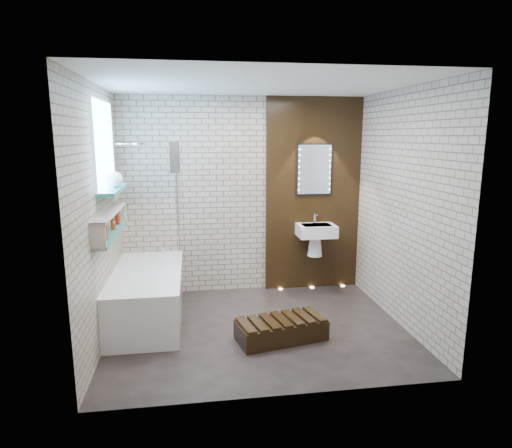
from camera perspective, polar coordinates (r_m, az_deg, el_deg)
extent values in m
plane|color=black|center=(5.01, 0.26, -13.35)|extent=(3.20, 3.20, 0.00)
cube|color=#A39382|center=(5.89, -1.63, 3.62)|extent=(3.20, 0.04, 2.60)
cube|color=#A39382|center=(3.36, 3.61, -2.32)|extent=(3.20, 0.04, 2.60)
cube|color=#A39382|center=(4.66, -19.59, 0.88)|extent=(0.04, 2.60, 2.60)
cube|color=#A39382|center=(5.11, 18.33, 1.84)|extent=(0.04, 2.60, 2.60)
plane|color=white|center=(4.58, 0.29, 17.71)|extent=(3.20, 3.20, 0.00)
cube|color=black|center=(6.05, 7.40, 3.73)|extent=(1.30, 0.06, 2.60)
cube|color=#7FADE0|center=(4.93, -19.19, 9.65)|extent=(0.03, 1.00, 0.90)
cube|color=teal|center=(4.95, -17.98, 4.27)|extent=(0.18, 1.00, 0.04)
cube|color=teal|center=(4.83, -18.27, -1.28)|extent=(0.14, 1.30, 0.03)
cube|color=#B2A899|center=(4.79, -18.44, 1.41)|extent=(0.14, 1.30, 0.03)
cube|color=#B2A899|center=(4.20, -19.81, -1.63)|extent=(0.14, 0.03, 0.26)
cube|color=#B2A899|center=(5.42, -17.23, 1.36)|extent=(0.14, 0.03, 0.26)
cube|color=white|center=(5.30, -13.89, -9.06)|extent=(0.75, 1.70, 0.55)
cube|color=white|center=(5.21, -14.04, -6.07)|extent=(0.79, 1.74, 0.03)
cylinder|color=silver|center=(5.87, -11.95, -3.22)|extent=(0.04, 0.04, 0.12)
cube|color=white|center=(5.45, -10.25, 2.60)|extent=(0.01, 0.78, 1.40)
cube|color=black|center=(5.28, -10.50, 8.53)|extent=(0.10, 0.27, 0.36)
cylinder|color=silver|center=(5.48, -15.06, 10.00)|extent=(0.18, 0.18, 0.02)
cube|color=white|center=(5.92, 7.83, -0.86)|extent=(0.50, 0.36, 0.16)
cone|color=white|center=(6.02, 7.64, -2.81)|extent=(0.20, 0.20, 0.28)
cylinder|color=silver|center=(5.99, 7.61, 0.74)|extent=(0.03, 0.03, 0.14)
cube|color=black|center=(5.98, 7.57, 7.01)|extent=(0.50, 0.02, 0.70)
cube|color=silver|center=(5.97, 7.60, 7.00)|extent=(0.45, 0.01, 0.65)
cube|color=black|center=(4.73, 3.29, -13.57)|extent=(0.98, 0.60, 0.20)
cylinder|color=#994017|center=(4.96, -18.03, -0.08)|extent=(0.05, 0.05, 0.11)
cylinder|color=#9C2813|center=(4.47, -19.09, -1.14)|extent=(0.06, 0.06, 0.15)
cylinder|color=#9C2813|center=(5.26, -17.50, 0.68)|extent=(0.05, 0.05, 0.13)
cylinder|color=#994017|center=(4.49, -19.05, -1.46)|extent=(0.05, 0.05, 0.09)
sphere|color=white|center=(4.98, -17.86, 5.54)|extent=(0.17, 0.17, 0.17)
cylinder|color=#FFD899|center=(6.18, 3.20, -8.40)|extent=(0.06, 0.06, 0.01)
cylinder|color=#FFD899|center=(6.28, 7.27, -8.14)|extent=(0.06, 0.06, 0.01)
cylinder|color=#FFD899|center=(6.42, 11.18, -7.86)|extent=(0.06, 0.06, 0.01)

